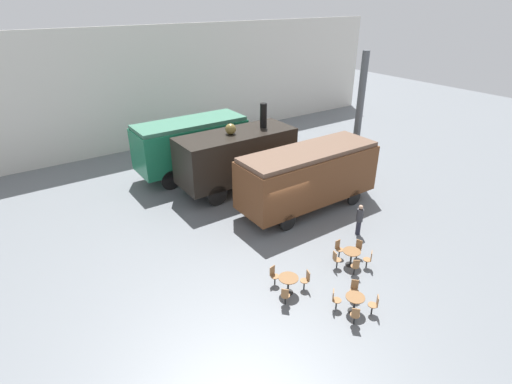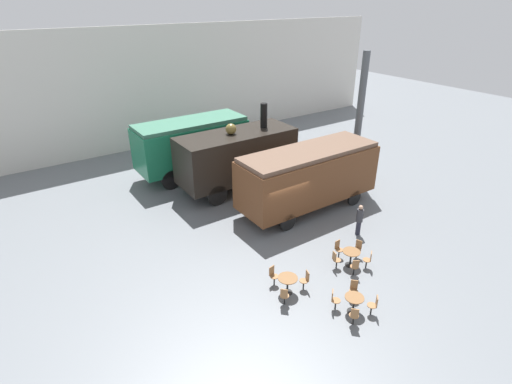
{
  "view_description": "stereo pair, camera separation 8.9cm",
  "coord_description": "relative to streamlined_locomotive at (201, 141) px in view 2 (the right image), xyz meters",
  "views": [
    {
      "loc": [
        -11.36,
        -14.46,
        10.95
      ],
      "look_at": [
        -0.65,
        1.0,
        1.6
      ],
      "focal_mm": 28.0,
      "sensor_mm": 36.0,
      "label": 1
    },
    {
      "loc": [
        -11.29,
        -14.51,
        10.95
      ],
      "look_at": [
        -0.65,
        1.0,
        1.6
      ],
      "focal_mm": 28.0,
      "sensor_mm": 36.0,
      "label": 2
    }
  ],
  "objects": [
    {
      "name": "cafe_table_mid",
      "position": [
        0.57,
        -13.13,
        -1.66
      ],
      "size": [
        0.79,
        0.79,
        0.74
      ],
      "color": "black",
      "rests_on": "ground_plane"
    },
    {
      "name": "cafe_chair_4",
      "position": [
        1.04,
        -13.73,
        -1.72
      ],
      "size": [
        0.4,
        0.4,
        0.87
      ],
      "rotation": [
        0.0,
        0.0,
        8.51
      ],
      "color": "black",
      "rests_on": "ground_plane"
    },
    {
      "name": "cafe_chair_5",
      "position": [
        1.29,
        -12.87,
        -1.72
      ],
      "size": [
        0.39,
        0.37,
        0.87
      ],
      "rotation": [
        0.0,
        0.0,
        9.77
      ],
      "color": "black",
      "rests_on": "ground_plane"
    },
    {
      "name": "cafe_chair_0",
      "position": [
        -3.49,
        -13.5,
        -1.72
      ],
      "size": [
        0.4,
        0.4,
        0.87
      ],
      "rotation": [
        0.0,
        0.0,
        7.02
      ],
      "color": "black",
      "rests_on": "ground_plane"
    },
    {
      "name": "cafe_chair_2",
      "position": [
        -3.08,
        -12.21,
        -1.72
      ],
      "size": [
        0.36,
        0.38,
        0.87
      ],
      "rotation": [
        0.0,
        0.0,
        11.21
      ],
      "color": "black",
      "rests_on": "ground_plane"
    },
    {
      "name": "cafe_table_near",
      "position": [
        -2.91,
        -12.98,
        -1.65
      ],
      "size": [
        0.81,
        0.81,
        0.76
      ],
      "color": "black",
      "rests_on": "ground_plane"
    },
    {
      "name": "backdrop_wall",
      "position": [
        0.09,
        7.08,
        2.27
      ],
      "size": [
        44.0,
        0.15,
        9.0
      ],
      "color": "silver",
      "rests_on": "ground_plane"
    },
    {
      "name": "steam_locomotive",
      "position": [
        0.65,
        -3.47,
        -0.02
      ],
      "size": [
        7.22,
        2.76,
        5.08
      ],
      "color": "black",
      "rests_on": "ground_plane"
    },
    {
      "name": "passenger_coach_wooden",
      "position": [
        2.54,
        -7.86,
        -0.19
      ],
      "size": [
        8.09,
        2.79,
        3.5
      ],
      "color": "brown",
      "rests_on": "ground_plane"
    },
    {
      "name": "streamlined_locomotive",
      "position": [
        0.0,
        0.0,
        0.0
      ],
      "size": [
        8.84,
        2.79,
        3.73
      ],
      "color": "#196B47",
      "rests_on": "ground_plane"
    },
    {
      "name": "cafe_table_far",
      "position": [
        -1.52,
        -15.26,
        -1.7
      ],
      "size": [
        0.73,
        0.73,
        0.72
      ],
      "color": "black",
      "rests_on": "ground_plane"
    },
    {
      "name": "cafe_chair_6",
      "position": [
        0.54,
        -12.36,
        -1.72
      ],
      "size": [
        0.36,
        0.36,
        0.87
      ],
      "rotation": [
        0.0,
        0.0,
        11.03
      ],
      "color": "black",
      "rests_on": "ground_plane"
    },
    {
      "name": "cafe_chair_7",
      "position": [
        -0.17,
        -12.91,
        -1.72
      ],
      "size": [
        0.39,
        0.37,
        0.87
      ],
      "rotation": [
        0.0,
        0.0,
        12.28
      ],
      "color": "black",
      "rests_on": "ground_plane"
    },
    {
      "name": "cafe_chair_3",
      "position": [
        0.14,
        -13.76,
        -1.72
      ],
      "size": [
        0.4,
        0.4,
        0.87
      ],
      "rotation": [
        0.0,
        0.0,
        7.26
      ],
      "color": "black",
      "rests_on": "ground_plane"
    },
    {
      "name": "cafe_chair_1",
      "position": [
        -2.17,
        -13.21,
        -1.72
      ],
      "size": [
        0.39,
        0.37,
        0.87
      ],
      "rotation": [
        0.0,
        0.0,
        9.11
      ],
      "color": "black",
      "rests_on": "ground_plane"
    },
    {
      "name": "visitor_person",
      "position": [
        2.79,
        -11.53,
        -1.33
      ],
      "size": [
        0.34,
        0.34,
        1.66
      ],
      "color": "#262633",
      "rests_on": "ground_plane"
    },
    {
      "name": "cafe_chair_9",
      "position": [
        -0.99,
        -14.75,
        -1.72
      ],
      "size": [
        0.4,
        0.4,
        0.87
      ],
      "rotation": [
        0.0,
        0.0,
        10.19
      ],
      "color": "black",
      "rests_on": "ground_plane"
    },
    {
      "name": "cafe_chair_8",
      "position": [
        -1.01,
        -15.79,
        -1.72
      ],
      "size": [
        0.4,
        0.4,
        0.87
      ],
      "rotation": [
        0.0,
        0.0,
        8.62
      ],
      "color": "black",
      "rests_on": "ground_plane"
    },
    {
      "name": "cafe_chair_11",
      "position": [
        -2.06,
        -15.77,
        -1.72
      ],
      "size": [
        0.4,
        0.4,
        0.87
      ],
      "rotation": [
        0.0,
        0.0,
        13.33
      ],
      "color": "black",
      "rests_on": "ground_plane"
    },
    {
      "name": "cafe_chair_10",
      "position": [
        -2.03,
        -14.73,
        -1.72
      ],
      "size": [
        0.4,
        0.4,
        0.87
      ],
      "rotation": [
        0.0,
        0.0,
        11.76
      ],
      "color": "black",
      "rests_on": "ground_plane"
    },
    {
      "name": "support_pillar",
      "position": [
        8.09,
        -6.19,
        1.77
      ],
      "size": [
        0.44,
        0.44,
        8.0
      ],
      "color": "#4C5156",
      "rests_on": "ground_plane"
    },
    {
      "name": "ground_plane",
      "position": [
        0.09,
        -8.28,
        -2.23
      ],
      "size": [
        80.0,
        80.0,
        0.0
      ],
      "primitive_type": "plane",
      "color": "slate"
    }
  ]
}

